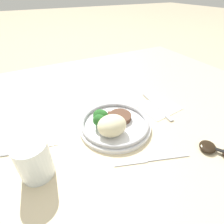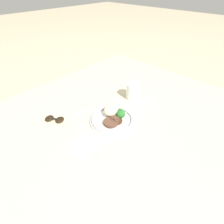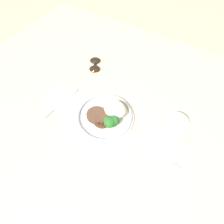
{
  "view_description": "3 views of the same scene",
  "coord_description": "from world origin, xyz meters",
  "px_view_note": "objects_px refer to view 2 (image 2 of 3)",
  "views": [
    {
      "loc": [
        0.2,
        0.39,
        0.41
      ],
      "look_at": [
        -0.01,
        -0.01,
        0.08
      ],
      "focal_mm": 28.0,
      "sensor_mm": 36.0,
      "label": 1
    },
    {
      "loc": [
        -0.52,
        -0.47,
        0.65
      ],
      "look_at": [
        0.01,
        0.03,
        0.08
      ],
      "focal_mm": 28.0,
      "sensor_mm": 36.0,
      "label": 2
    },
    {
      "loc": [
        0.2,
        -0.28,
        0.64
      ],
      "look_at": [
        0.01,
        0.04,
        0.06
      ],
      "focal_mm": 28.0,
      "sensor_mm": 36.0,
      "label": 3
    }
  ],
  "objects_px": {
    "plate": "(113,117)",
    "spoon": "(150,101)",
    "knife": "(90,110)",
    "juice_glass": "(132,92)",
    "fork": "(85,142)",
    "sunglasses": "(54,119)"
  },
  "relations": [
    {
      "from": "plate",
      "to": "sunglasses",
      "type": "relative_size",
      "value": 2.0
    },
    {
      "from": "knife",
      "to": "sunglasses",
      "type": "bearing_deg",
      "value": 178.84
    },
    {
      "from": "plate",
      "to": "spoon",
      "type": "bearing_deg",
      "value": -7.6
    },
    {
      "from": "fork",
      "to": "spoon",
      "type": "distance_m",
      "value": 0.49
    },
    {
      "from": "knife",
      "to": "plate",
      "type": "bearing_deg",
      "value": -62.23
    },
    {
      "from": "sunglasses",
      "to": "spoon",
      "type": "bearing_deg",
      "value": -59.71
    },
    {
      "from": "juice_glass",
      "to": "spoon",
      "type": "relative_size",
      "value": 0.61
    },
    {
      "from": "plate",
      "to": "knife",
      "type": "xyz_separation_m",
      "value": [
        -0.02,
        0.16,
        -0.02
      ]
    },
    {
      "from": "juice_glass",
      "to": "sunglasses",
      "type": "height_order",
      "value": "juice_glass"
    },
    {
      "from": "juice_glass",
      "to": "knife",
      "type": "bearing_deg",
      "value": 159.9
    },
    {
      "from": "spoon",
      "to": "sunglasses",
      "type": "height_order",
      "value": "sunglasses"
    },
    {
      "from": "knife",
      "to": "spoon",
      "type": "xyz_separation_m",
      "value": [
        0.32,
        -0.2,
        0.0
      ]
    },
    {
      "from": "sunglasses",
      "to": "fork",
      "type": "bearing_deg",
      "value": -119.65
    },
    {
      "from": "plate",
      "to": "sunglasses",
      "type": "bearing_deg",
      "value": 132.98
    },
    {
      "from": "juice_glass",
      "to": "fork",
      "type": "bearing_deg",
      "value": -170.39
    },
    {
      "from": "juice_glass",
      "to": "sunglasses",
      "type": "relative_size",
      "value": 0.86
    },
    {
      "from": "spoon",
      "to": "knife",
      "type": "bearing_deg",
      "value": 160.32
    },
    {
      "from": "spoon",
      "to": "plate",
      "type": "bearing_deg",
      "value": -175.14
    },
    {
      "from": "plate",
      "to": "juice_glass",
      "type": "xyz_separation_m",
      "value": [
        0.24,
        0.06,
        0.02
      ]
    },
    {
      "from": "knife",
      "to": "sunglasses",
      "type": "height_order",
      "value": "sunglasses"
    },
    {
      "from": "fork",
      "to": "knife",
      "type": "height_order",
      "value": "fork"
    },
    {
      "from": "juice_glass",
      "to": "spoon",
      "type": "bearing_deg",
      "value": -64.02
    }
  ]
}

